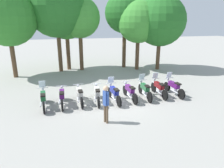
{
  "coord_description": "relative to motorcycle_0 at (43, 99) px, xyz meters",
  "views": [
    {
      "loc": [
        -2.67,
        -11.1,
        4.72
      ],
      "look_at": [
        0.0,
        0.5,
        0.9
      ],
      "focal_mm": 32.9,
      "sensor_mm": 36.0,
      "label": 1
    }
  ],
  "objects": [
    {
      "name": "tree_0",
      "position": [
        -2.83,
        6.98,
        4.31
      ],
      "size": [
        4.56,
        4.56,
        7.13
      ],
      "color": "brown",
      "rests_on": "ground_plane"
    },
    {
      "name": "motorcycle_5",
      "position": [
        4.99,
        0.07,
        -0.01
      ],
      "size": [
        0.62,
        2.19,
        0.99
      ],
      "rotation": [
        0.0,
        0.0,
        1.65
      ],
      "color": "black",
      "rests_on": "ground_plane"
    },
    {
      "name": "motorcycle_4",
      "position": [
        3.99,
        -0.05,
        0.0
      ],
      "size": [
        0.62,
        2.19,
        1.37
      ],
      "rotation": [
        0.0,
        0.0,
        1.67
      ],
      "color": "black",
      "rests_on": "ground_plane"
    },
    {
      "name": "motorcycle_1",
      "position": [
        1.0,
        0.08,
        -0.01
      ],
      "size": [
        0.62,
        2.19,
        0.99
      ],
      "rotation": [
        0.0,
        0.0,
        1.56
      ],
      "color": "black",
      "rests_on": "ground_plane"
    },
    {
      "name": "ground_plane",
      "position": [
        4.0,
        0.03,
        -0.52
      ],
      "size": [
        80.0,
        80.0,
        0.0
      ],
      "primitive_type": "plane",
      "color": "#9E9B93"
    },
    {
      "name": "tree_1",
      "position": [
        0.88,
        8.24,
        5.13
      ],
      "size": [
        5.22,
        5.22,
        8.27
      ],
      "color": "brown",
      "rests_on": "ground_plane"
    },
    {
      "name": "tree_6",
      "position": [
        9.99,
        6.92,
        3.97
      ],
      "size": [
        4.58,
        4.58,
        6.79
      ],
      "color": "brown",
      "rests_on": "ground_plane"
    },
    {
      "name": "tree_3",
      "position": [
        2.82,
        8.29,
        4.26
      ],
      "size": [
        3.66,
        3.66,
        6.63
      ],
      "color": "brown",
      "rests_on": "ground_plane"
    },
    {
      "name": "motorcycle_7",
      "position": [
        6.99,
        0.27,
        0.0
      ],
      "size": [
        0.62,
        2.19,
        1.37
      ],
      "rotation": [
        0.0,
        0.0,
        1.59
      ],
      "color": "black",
      "rests_on": "ground_plane"
    },
    {
      "name": "motorcycle_2",
      "position": [
        2.0,
        0.16,
        -0.01
      ],
      "size": [
        0.62,
        2.19,
        0.99
      ],
      "rotation": [
        0.0,
        0.0,
        1.63
      ],
      "color": "black",
      "rests_on": "ground_plane"
    },
    {
      "name": "tree_5",
      "position": [
        8.03,
        7.32,
        3.87
      ],
      "size": [
        3.79,
        3.79,
        6.3
      ],
      "color": "brown",
      "rests_on": "ground_plane"
    },
    {
      "name": "tree_4",
      "position": [
        7.07,
        8.51,
        4.65
      ],
      "size": [
        3.75,
        3.75,
        7.08
      ],
      "color": "brown",
      "rests_on": "ground_plane"
    },
    {
      "name": "motorcycle_6",
      "position": [
        5.99,
        0.14,
        0.0
      ],
      "size": [
        0.62,
        2.19,
        1.37
      ],
      "rotation": [
        0.0,
        0.0,
        1.56
      ],
      "color": "black",
      "rests_on": "ground_plane"
    },
    {
      "name": "tree_2",
      "position": [
        1.64,
        8.79,
        4.16
      ],
      "size": [
        3.71,
        3.71,
        6.56
      ],
      "color": "brown",
      "rests_on": "ground_plane"
    },
    {
      "name": "motorcycle_3",
      "position": [
        3.0,
        0.06,
        -0.01
      ],
      "size": [
        0.62,
        2.19,
        0.99
      ],
      "rotation": [
        0.0,
        0.0,
        1.5
      ],
      "color": "black",
      "rests_on": "ground_plane"
    },
    {
      "name": "motorcycle_8",
      "position": [
        7.99,
        0.19,
        0.0
      ],
      "size": [
        0.62,
        2.19,
        1.37
      ],
      "rotation": [
        0.0,
        0.0,
        1.67
      ],
      "color": "black",
      "rests_on": "ground_plane"
    },
    {
      "name": "person_0",
      "position": [
        3.01,
        -2.5,
        0.58
      ],
      "size": [
        0.33,
        0.39,
        1.83
      ],
      "rotation": [
        0.0,
        0.0,
        0.47
      ],
      "color": "brown",
      "rests_on": "ground_plane"
    },
    {
      "name": "motorcycle_0",
      "position": [
        0.0,
        0.0,
        0.0
      ],
      "size": [
        0.62,
        2.19,
        1.37
      ],
      "rotation": [
        0.0,
        0.0,
        1.66
      ],
      "color": "black",
      "rests_on": "ground_plane"
    }
  ]
}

